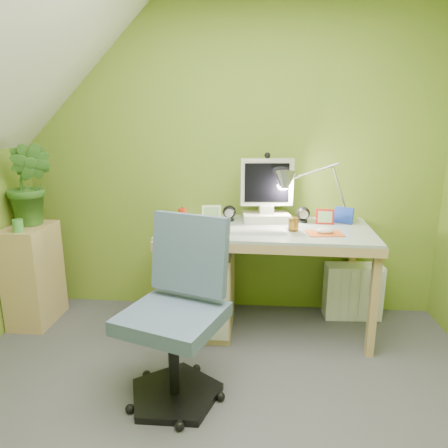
# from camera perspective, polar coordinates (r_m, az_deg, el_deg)

# --- Properties ---
(wall_back) EXTENTS (3.20, 0.01, 2.40)m
(wall_back) POSITION_cam_1_polar(r_m,az_deg,el_deg) (3.19, 0.85, 8.80)
(wall_back) COLOR olive
(wall_back) RESTS_ON floor
(desk) EXTENTS (1.47, 0.77, 0.77)m
(desk) POSITION_cam_1_polar(r_m,az_deg,el_deg) (3.01, 5.68, -7.56)
(desk) COLOR tan
(desk) RESTS_ON floor
(monitor) EXTENTS (0.44, 0.29, 0.57)m
(monitor) POSITION_cam_1_polar(r_m,az_deg,el_deg) (3.01, 5.94, 5.66)
(monitor) COLOR beige
(monitor) RESTS_ON desk
(speaker_left) EXTENTS (0.10, 0.10, 0.12)m
(speaker_left) POSITION_cam_1_polar(r_m,az_deg,el_deg) (3.04, 0.74, 1.51)
(speaker_left) COLOR black
(speaker_left) RESTS_ON desk
(speaker_right) EXTENTS (0.11, 0.11, 0.12)m
(speaker_right) POSITION_cam_1_polar(r_m,az_deg,el_deg) (3.05, 10.91, 1.30)
(speaker_right) COLOR black
(speaker_right) RESTS_ON desk
(keyboard) EXTENTS (0.42, 0.15, 0.02)m
(keyboard) POSITION_cam_1_polar(r_m,az_deg,el_deg) (2.75, 4.28, -0.93)
(keyboard) COLOR silver
(keyboard) RESTS_ON desk
(mousepad) EXTENTS (0.25, 0.19, 0.01)m
(mousepad) POSITION_cam_1_polar(r_m,az_deg,el_deg) (2.79, 13.75, -1.25)
(mousepad) COLOR #D25820
(mousepad) RESTS_ON desk
(mouse) EXTENTS (0.12, 0.08, 0.04)m
(mouse) POSITION_cam_1_polar(r_m,az_deg,el_deg) (2.79, 13.77, -0.91)
(mouse) COLOR white
(mouse) RESTS_ON mousepad
(amber_tumbler) EXTENTS (0.08, 0.08, 0.09)m
(amber_tumbler) POSITION_cam_1_polar(r_m,az_deg,el_deg) (2.81, 9.60, -0.03)
(amber_tumbler) COLOR brown
(amber_tumbler) RESTS_ON desk
(candle_cluster) EXTENTS (0.17, 0.15, 0.11)m
(candle_cluster) POSITION_cam_1_polar(r_m,az_deg,el_deg) (2.93, -5.90, 0.92)
(candle_cluster) COLOR red
(candle_cluster) RESTS_ON desk
(photo_frame_red) EXTENTS (0.13, 0.03, 0.11)m
(photo_frame_red) POSITION_cam_1_polar(r_m,az_deg,el_deg) (3.04, 13.80, 0.99)
(photo_frame_red) COLOR #AE1512
(photo_frame_red) RESTS_ON desk
(photo_frame_blue) EXTENTS (0.13, 0.09, 0.12)m
(photo_frame_blue) POSITION_cam_1_polar(r_m,az_deg,el_deg) (3.10, 16.25, 1.19)
(photo_frame_blue) COLOR navy
(photo_frame_blue) RESTS_ON desk
(photo_frame_green) EXTENTS (0.14, 0.03, 0.12)m
(photo_frame_green) POSITION_cam_1_polar(r_m,az_deg,el_deg) (3.03, -1.74, 1.50)
(photo_frame_green) COLOR #B9D793
(photo_frame_green) RESTS_ON desk
(desk_lamp) EXTENTS (0.62, 0.37, 0.63)m
(desk_lamp) POSITION_cam_1_polar(r_m,az_deg,el_deg) (3.05, 14.48, 5.98)
(desk_lamp) COLOR silver
(desk_lamp) RESTS_ON desk
(side_ledge) EXTENTS (0.28, 0.43, 0.75)m
(side_ledge) POSITION_cam_1_polar(r_m,az_deg,el_deg) (3.42, -24.87, -6.39)
(side_ledge) COLOR tan
(side_ledge) RESTS_ON floor
(potted_plant) EXTENTS (0.34, 0.27, 0.60)m
(potted_plant) POSITION_cam_1_polar(r_m,az_deg,el_deg) (3.29, -25.30, 4.98)
(potted_plant) COLOR #346622
(potted_plant) RESTS_ON side_ledge
(green_cup) EXTENTS (0.07, 0.07, 0.09)m
(green_cup) POSITION_cam_1_polar(r_m,az_deg,el_deg) (3.17, -26.64, -0.21)
(green_cup) COLOR #4B9C41
(green_cup) RESTS_ON side_ledge
(task_chair) EXTENTS (0.72, 0.72, 1.01)m
(task_chair) POSITION_cam_1_polar(r_m,az_deg,el_deg) (2.24, -7.18, -12.36)
(task_chair) COLOR #475B74
(task_chair) RESTS_ON floor
(radiator) EXTENTS (0.43, 0.19, 0.43)m
(radiator) POSITION_cam_1_polar(r_m,az_deg,el_deg) (3.38, 17.41, -8.86)
(radiator) COLOR white
(radiator) RESTS_ON floor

